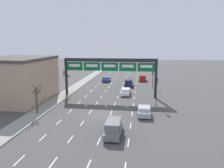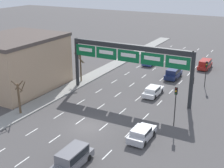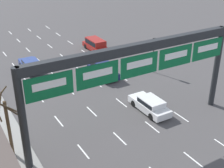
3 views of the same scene
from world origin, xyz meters
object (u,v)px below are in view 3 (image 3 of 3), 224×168
(suv_red, at_px, (95,44))
(traffic_light_near_gantry, at_px, (216,75))
(car_white, at_px, (150,104))
(tree_bare_closest, at_px, (8,122))
(traffic_light_far_end, at_px, (154,48))
(sign_gantry, at_px, (137,64))
(suv_navy, at_px, (103,69))
(car_blue, at_px, (31,65))

(suv_red, bearing_deg, traffic_light_near_gantry, -82.61)
(car_white, relative_size, tree_bare_closest, 0.90)
(car_white, xyz_separation_m, traffic_light_far_end, (5.89, 7.30, 2.29))
(sign_gantry, distance_m, car_white, 6.51)
(traffic_light_near_gantry, bearing_deg, suv_red, 97.39)
(traffic_light_far_end, distance_m, tree_bare_closest, 20.08)
(suv_navy, distance_m, tree_bare_closest, 16.00)
(sign_gantry, distance_m, tree_bare_closest, 10.39)
(traffic_light_near_gantry, distance_m, traffic_light_far_end, 9.20)
(car_blue, height_order, traffic_light_far_end, traffic_light_far_end)
(tree_bare_closest, bearing_deg, car_blue, 67.86)
(suv_red, bearing_deg, traffic_light_far_end, -77.35)
(suv_navy, distance_m, suv_red, 9.13)
(car_blue, distance_m, tree_bare_closest, 16.67)
(sign_gantry, relative_size, suv_navy, 4.03)
(suv_red, xyz_separation_m, tree_bare_closest, (-16.37, -17.69, 2.07))
(sign_gantry, bearing_deg, suv_red, 71.30)
(car_blue, relative_size, traffic_light_near_gantry, 1.03)
(sign_gantry, bearing_deg, traffic_light_near_gantry, 0.68)
(sign_gantry, height_order, car_blue, sign_gantry)
(sign_gantry, bearing_deg, car_white, 33.15)
(sign_gantry, height_order, car_white, sign_gantry)
(suv_navy, height_order, suv_red, suv_navy)
(suv_red, distance_m, car_white, 17.99)
(car_white, bearing_deg, car_blue, 113.34)
(car_white, height_order, tree_bare_closest, tree_bare_closest)
(suv_navy, distance_m, car_white, 9.19)
(sign_gantry, relative_size, traffic_light_far_end, 4.42)
(suv_red, height_order, tree_bare_closest, tree_bare_closest)
(suv_red, bearing_deg, suv_navy, -112.34)
(car_blue, relative_size, car_white, 0.97)
(sign_gantry, height_order, traffic_light_far_end, sign_gantry)
(suv_navy, relative_size, suv_red, 0.97)
(car_blue, relative_size, suv_red, 0.95)
(car_white, relative_size, traffic_light_near_gantry, 1.06)
(tree_bare_closest, bearing_deg, suv_navy, 35.65)
(sign_gantry, xyz_separation_m, car_white, (3.07, 2.01, -5.38))
(traffic_light_near_gantry, bearing_deg, suv_navy, 118.44)
(traffic_light_near_gantry, relative_size, tree_bare_closest, 0.85)
(suv_navy, xyz_separation_m, traffic_light_near_gantry, (6.00, -11.08, 2.15))
(car_blue, bearing_deg, suv_red, 13.32)
(suv_navy, height_order, traffic_light_far_end, traffic_light_far_end)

